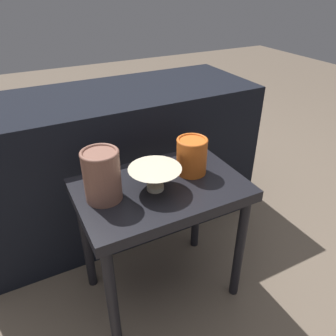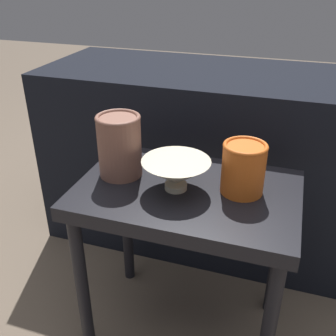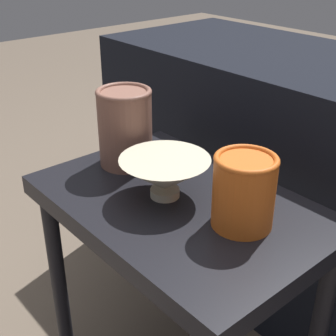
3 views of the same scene
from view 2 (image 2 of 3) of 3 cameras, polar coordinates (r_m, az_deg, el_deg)
ground_plane at (r=1.37m, az=2.26°, el=-21.86°), size 8.00×8.00×0.00m
table at (r=1.07m, az=2.71°, el=-6.42°), size 0.58×0.38×0.52m
couch_backdrop at (r=1.56m, az=7.80°, el=1.11°), size 1.35×0.50×0.70m
bowl at (r=1.00m, az=1.17°, el=-0.68°), size 0.18×0.18×0.08m
vase_textured_left at (r=1.06m, az=-7.05°, el=3.36°), size 0.12×0.12×0.17m
vase_colorful_right at (r=1.00m, az=10.90°, el=0.07°), size 0.11×0.11×0.13m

